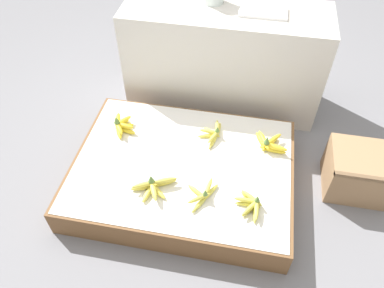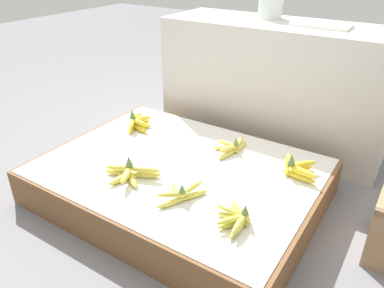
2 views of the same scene
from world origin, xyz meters
The scene contains 11 objects.
ground_plane centered at (0.00, 0.00, 0.00)m, with size 10.00×10.00×0.00m, color slate.
display_platform centered at (0.00, 0.00, 0.09)m, with size 1.28×0.96×0.18m.
back_vendor_table centered at (0.12, 0.83, 0.36)m, with size 1.33×0.46×0.72m.
banana_bunch_front_midleft centered at (-0.12, -0.21, 0.21)m, with size 0.25×0.20×0.11m.
banana_bunch_front_midright centered at (0.16, -0.21, 0.21)m, with size 0.18×0.23×0.09m.
banana_bunch_front_right centered at (0.42, -0.23, 0.21)m, with size 0.15×0.19×0.09m.
banana_bunch_middle_left centered at (-0.44, 0.21, 0.21)m, with size 0.18×0.20×0.11m.
banana_bunch_middle_midright centered at (0.14, 0.25, 0.21)m, with size 0.14×0.24×0.08m.
banana_bunch_middle_right centered at (0.48, 0.22, 0.22)m, with size 0.20×0.17×0.11m.
glass_jar centered at (0.02, 0.91, 0.80)m, with size 0.15×0.15×0.15m.
foam_tray_white centered at (0.34, 0.82, 0.73)m, with size 0.29×0.16×0.02m.
Camera 2 is at (0.87, -1.23, 1.10)m, focal length 35.00 mm.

